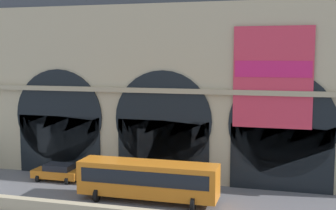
# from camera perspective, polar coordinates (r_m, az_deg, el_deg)

# --- Properties ---
(ground_plane) EXTENTS (200.00, 200.00, 0.00)m
(ground_plane) POSITION_cam_1_polar(r_m,az_deg,el_deg) (35.88, -2.92, -12.04)
(ground_plane) COLOR slate
(station_building) EXTENTS (43.33, 4.41, 20.67)m
(station_building) POSITION_cam_1_polar(r_m,az_deg,el_deg) (40.73, 0.15, 4.43)
(station_building) COLOR #BCAD8C
(station_building) RESTS_ON ground
(car_midwest) EXTENTS (4.40, 2.22, 1.55)m
(car_midwest) POSITION_cam_1_polar(r_m,az_deg,el_deg) (41.70, -14.16, -8.42)
(car_midwest) COLOR orange
(car_midwest) RESTS_ON ground
(bus_center) EXTENTS (11.00, 3.25, 3.10)m
(bus_center) POSITION_cam_1_polar(r_m,az_deg,el_deg) (34.76, -2.63, -9.58)
(bus_center) COLOR orange
(bus_center) RESTS_ON ground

